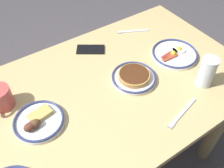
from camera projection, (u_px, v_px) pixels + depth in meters
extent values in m
plane|color=#484346|center=(102.00, 167.00, 1.67)|extent=(6.00, 6.00, 0.00)
cube|color=tan|center=(97.00, 95.00, 1.12)|extent=(1.47, 0.82, 0.03)
cylinder|color=tan|center=(151.00, 65.00, 1.82)|extent=(0.08, 0.08, 0.73)
cylinder|color=tan|center=(219.00, 124.00, 1.47)|extent=(0.08, 0.08, 0.73)
cylinder|color=white|center=(39.00, 122.00, 1.00)|extent=(0.20, 0.20, 0.01)
torus|color=navy|center=(39.00, 120.00, 0.99)|extent=(0.20, 0.20, 0.01)
cube|color=tan|center=(40.00, 114.00, 1.00)|extent=(0.10, 0.07, 0.02)
ellipsoid|color=brown|center=(35.00, 124.00, 0.96)|extent=(0.05, 0.03, 0.03)
ellipsoid|color=brown|center=(33.00, 125.00, 0.96)|extent=(0.04, 0.03, 0.03)
ellipsoid|color=brown|center=(30.00, 127.00, 0.95)|extent=(0.05, 0.04, 0.04)
ellipsoid|color=brown|center=(32.00, 127.00, 0.96)|extent=(0.03, 0.03, 0.03)
cylinder|color=white|center=(174.00, 55.00, 1.28)|extent=(0.23, 0.23, 0.01)
torus|color=navy|center=(175.00, 53.00, 1.27)|extent=(0.23, 0.23, 0.01)
cylinder|color=white|center=(178.00, 49.00, 1.29)|extent=(0.07, 0.07, 0.01)
sphere|color=yellow|center=(179.00, 49.00, 1.29)|extent=(0.03, 0.03, 0.03)
cylinder|color=white|center=(170.00, 52.00, 1.27)|extent=(0.07, 0.07, 0.01)
sphere|color=yellow|center=(173.00, 53.00, 1.26)|extent=(0.03, 0.03, 0.03)
cube|color=#9C3026|center=(167.00, 55.00, 1.26)|extent=(0.07, 0.03, 0.01)
cube|color=#A94328|center=(170.00, 57.00, 1.25)|extent=(0.09, 0.02, 0.01)
cylinder|color=silver|center=(134.00, 79.00, 1.16)|extent=(0.21, 0.21, 0.01)
torus|color=navy|center=(134.00, 77.00, 1.15)|extent=(0.21, 0.21, 0.01)
cylinder|color=tan|center=(134.00, 77.00, 1.15)|extent=(0.15, 0.15, 0.01)
cylinder|color=tan|center=(134.00, 75.00, 1.14)|extent=(0.15, 0.15, 0.01)
cylinder|color=#4C2814|center=(134.00, 74.00, 1.14)|extent=(0.13, 0.13, 0.00)
cylinder|color=#BF4C47|center=(1.00, 98.00, 1.03)|extent=(0.09, 0.09, 0.10)
cylinder|color=silver|center=(207.00, 72.00, 1.10)|extent=(0.07, 0.07, 0.14)
cylinder|color=black|center=(205.00, 75.00, 1.12)|extent=(0.06, 0.06, 0.10)
cube|color=black|center=(91.00, 49.00, 1.31)|extent=(0.16, 0.14, 0.01)
cube|color=silver|center=(133.00, 31.00, 1.42)|extent=(0.17, 0.09, 0.01)
cube|color=silver|center=(119.00, 31.00, 1.42)|extent=(0.03, 0.02, 0.00)
cube|color=silver|center=(119.00, 32.00, 1.42)|extent=(0.03, 0.02, 0.00)
cube|color=silver|center=(119.00, 32.00, 1.41)|extent=(0.03, 0.02, 0.00)
cube|color=silver|center=(120.00, 33.00, 1.41)|extent=(0.03, 0.02, 0.00)
cube|color=silver|center=(183.00, 112.00, 1.04)|extent=(0.19, 0.06, 0.01)
cube|color=silver|center=(169.00, 124.00, 1.00)|extent=(0.03, 0.01, 0.00)
cube|color=silver|center=(170.00, 125.00, 0.99)|extent=(0.03, 0.01, 0.00)
cube|color=silver|center=(172.00, 126.00, 0.99)|extent=(0.03, 0.01, 0.00)
cube|color=silver|center=(173.00, 127.00, 0.99)|extent=(0.03, 0.01, 0.00)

